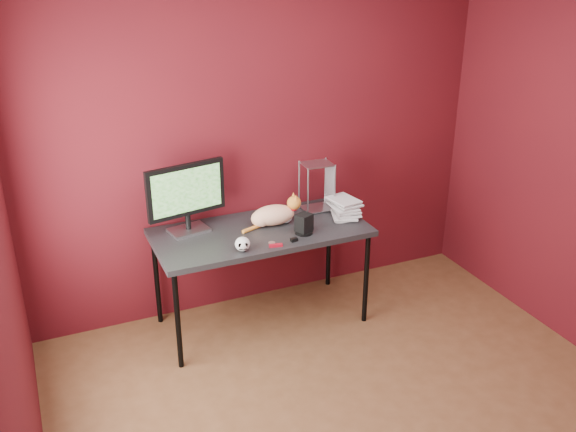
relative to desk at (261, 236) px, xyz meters
name	(u,v)px	position (x,y,z in m)	size (l,w,h in m)	color
room	(389,203)	(0.15, -1.37, 0.75)	(3.52, 3.52, 2.61)	#55351D
desk	(261,236)	(0.00, 0.00, 0.00)	(1.50, 0.70, 0.75)	black
monitor	(186,195)	(-0.47, 0.18, 0.33)	(0.57, 0.23, 0.49)	#A5A5A9
cat	(274,215)	(0.12, 0.05, 0.13)	(0.46, 0.19, 0.22)	orange
skull_mug	(243,244)	(-0.23, -0.26, 0.10)	(0.10, 0.10, 0.10)	white
speaker	(304,225)	(0.25, -0.17, 0.12)	(0.13, 0.12, 0.14)	black
book_stack	(336,124)	(0.57, 0.00, 0.75)	(0.24, 0.28, 1.40)	beige
wire_rack	(317,186)	(0.52, 0.18, 0.24)	(0.23, 0.19, 0.37)	#A5A5A9
pocket_knife	(276,245)	(0.00, -0.29, 0.06)	(0.09, 0.02, 0.02)	maroon
black_gadget	(294,240)	(0.14, -0.26, 0.06)	(0.05, 0.03, 0.02)	black
washer	(272,243)	(-0.01, -0.23, 0.05)	(0.05, 0.05, 0.00)	#A5A5A9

